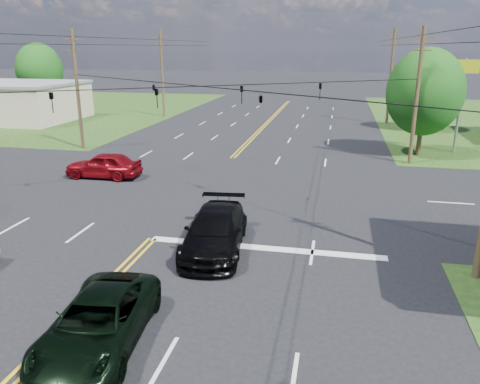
% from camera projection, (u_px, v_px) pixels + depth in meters
% --- Properties ---
extents(ground, '(280.00, 280.00, 0.00)m').
position_uv_depth(ground, '(203.00, 188.00, 28.13)').
color(ground, black).
rests_on(ground, ground).
extents(grass_nw, '(46.00, 48.00, 0.03)m').
position_uv_depth(grass_nw, '(25.00, 108.00, 64.89)').
color(grass_nw, '#1B3C13').
rests_on(grass_nw, ground).
extents(stop_bar, '(10.00, 0.50, 0.02)m').
position_uv_depth(stop_bar, '(264.00, 248.00, 19.68)').
color(stop_bar, silver).
rests_on(stop_bar, ground).
extents(retail_nw, '(16.00, 11.00, 4.00)m').
position_uv_depth(retail_nw, '(6.00, 102.00, 53.97)').
color(retail_nw, '#C3AA92').
rests_on(retail_nw, ground).
extents(pole_nw, '(1.60, 0.28, 9.50)m').
position_uv_depth(pole_nw, '(77.00, 89.00, 37.63)').
color(pole_nw, '#4A341F').
rests_on(pole_nw, ground).
extents(pole_ne, '(1.60, 0.28, 9.50)m').
position_uv_depth(pole_ne, '(417.00, 95.00, 32.55)').
color(pole_ne, '#4A341F').
rests_on(pole_ne, ground).
extents(pole_left_far, '(1.60, 0.28, 10.00)m').
position_uv_depth(pole_left_far, '(162.00, 73.00, 55.31)').
color(pole_left_far, '#4A341F').
rests_on(pole_left_far, ground).
extents(pole_right_far, '(1.60, 0.28, 10.00)m').
position_uv_depth(pole_right_far, '(391.00, 76.00, 50.23)').
color(pole_right_far, '#4A341F').
rests_on(pole_right_far, ground).
extents(span_wire_signals, '(26.00, 18.00, 1.13)m').
position_uv_depth(span_wire_signals, '(201.00, 86.00, 26.35)').
color(span_wire_signals, black).
rests_on(span_wire_signals, ground).
extents(power_lines, '(26.04, 100.00, 0.64)m').
position_uv_depth(power_lines, '(188.00, 37.00, 23.71)').
color(power_lines, black).
rests_on(power_lines, ground).
extents(tree_right_a, '(5.70, 5.70, 8.18)m').
position_uv_depth(tree_right_a, '(425.00, 92.00, 35.17)').
color(tree_right_a, '#4A341F').
rests_on(tree_right_a, ground).
extents(tree_right_b, '(4.94, 4.94, 7.09)m').
position_uv_depth(tree_right_b, '(431.00, 88.00, 46.09)').
color(tree_right_b, '#4A341F').
rests_on(tree_right_b, ground).
extents(tree_far_l, '(6.08, 6.08, 8.72)m').
position_uv_depth(tree_far_l, '(39.00, 70.00, 62.76)').
color(tree_far_l, '#4A341F').
rests_on(tree_far_l, ground).
extents(pickup_dkgreen, '(2.95, 5.47, 1.46)m').
position_uv_depth(pickup_dkgreen, '(98.00, 322.00, 13.12)').
color(pickup_dkgreen, black).
rests_on(pickup_dkgreen, ground).
extents(suv_black, '(2.93, 5.98, 1.67)m').
position_uv_depth(suv_black, '(215.00, 231.00, 19.35)').
color(suv_black, black).
rests_on(suv_black, ground).
extents(sedan_red, '(4.88, 2.06, 1.65)m').
position_uv_depth(sedan_red, '(104.00, 165.00, 30.18)').
color(sedan_red, maroon).
rests_on(sedan_red, ground).
extents(polesign_ne, '(1.98, 0.87, 7.30)m').
position_uv_depth(polesign_ne, '(463.00, 81.00, 36.05)').
color(polesign_ne, '#A5A5AA').
rests_on(polesign_ne, ground).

